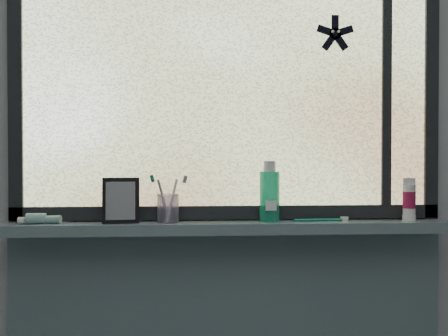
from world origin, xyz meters
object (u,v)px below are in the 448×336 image
toothbrush_cup (168,208)px  mouthwash_bottle (270,191)px  vanity_mirror (121,200)px  cream_tube (409,198)px

toothbrush_cup → mouthwash_bottle: 0.38m
vanity_mirror → cream_tube: bearing=-4.9°
toothbrush_cup → mouthwash_bottle: bearing=0.7°
cream_tube → toothbrush_cup: bearing=179.6°
toothbrush_cup → mouthwash_bottle: (0.37, 0.00, 0.06)m
vanity_mirror → mouthwash_bottle: 0.54m
toothbrush_cup → cream_tube: (0.89, -0.01, 0.03)m
toothbrush_cup → mouthwash_bottle: size_ratio=0.56×
vanity_mirror → toothbrush_cup: bearing=-0.7°
cream_tube → mouthwash_bottle: bearing=178.7°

